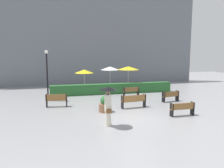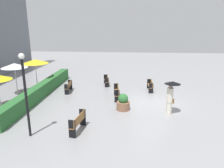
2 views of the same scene
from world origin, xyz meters
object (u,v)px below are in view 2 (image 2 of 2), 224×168
at_px(bench_near_right, 151,85).
at_px(bench_far_right, 107,80).
at_px(pedestrian_with_umbrella, 171,93).
at_px(patio_umbrella_white, 14,66).
at_px(bench_far_left, 78,121).
at_px(planter_pot, 123,103).
at_px(lamp_post, 25,88).
at_px(patio_umbrella_yellow_far, 35,61).
at_px(bench_back_row, 69,86).
at_px(bench_mid_center, 117,91).

bearing_deg(bench_near_right, bench_far_right, 70.17).
height_order(pedestrian_with_umbrella, patio_umbrella_white, patio_umbrella_white).
bearing_deg(bench_far_right, bench_far_left, 177.01).
bearing_deg(planter_pot, patio_umbrella_white, 74.01).
relative_size(lamp_post, patio_umbrella_yellow_far, 1.60).
xyz_separation_m(bench_far_right, patio_umbrella_yellow_far, (-1.63, 5.95, 1.91)).
xyz_separation_m(bench_back_row, bench_mid_center, (-1.26, -4.10, 0.05)).
xyz_separation_m(bench_far_left, patio_umbrella_white, (5.59, 6.35, 1.80)).
xyz_separation_m(bench_far_right, patio_umbrella_white, (-3.40, 6.82, 1.86)).
relative_size(pedestrian_with_umbrella, patio_umbrella_yellow_far, 0.82).
bearing_deg(patio_umbrella_yellow_far, bench_back_row, -103.60).
relative_size(bench_far_right, bench_mid_center, 0.82).
bearing_deg(planter_pot, bench_back_row, 53.13).
height_order(planter_pot, patio_umbrella_white, patio_umbrella_white).
xyz_separation_m(bench_far_right, bench_near_right, (-1.41, -3.90, -0.00)).
relative_size(bench_near_right, bench_mid_center, 0.84).
distance_m(bench_back_row, bench_far_left, 7.05).
bearing_deg(planter_pot, lamp_post, 130.19).
bearing_deg(bench_mid_center, bench_far_right, 18.36).
distance_m(bench_mid_center, lamp_post, 7.50).
bearing_deg(pedestrian_with_umbrella, bench_near_right, 8.59).
height_order(bench_far_left, pedestrian_with_umbrella, pedestrian_with_umbrella).
height_order(bench_back_row, bench_far_right, bench_back_row).
distance_m(bench_back_row, pedestrian_with_umbrella, 8.57).
relative_size(bench_mid_center, planter_pot, 1.72).
bearing_deg(patio_umbrella_yellow_far, patio_umbrella_white, 153.90).
relative_size(planter_pot, patio_umbrella_white, 0.43).
bearing_deg(bench_far_right, pedestrian_with_umbrella, -143.76).
xyz_separation_m(bench_mid_center, pedestrian_with_umbrella, (-2.71, -3.45, 0.81)).
bearing_deg(patio_umbrella_white, bench_near_right, -79.48).
xyz_separation_m(bench_far_right, pedestrian_with_umbrella, (-6.34, -4.65, 0.87)).
distance_m(pedestrian_with_umbrella, planter_pot, 3.08).
bearing_deg(bench_far_left, bench_near_right, -29.98).
distance_m(bench_far_right, patio_umbrella_white, 7.84).
xyz_separation_m(bench_back_row, bench_near_right, (0.96, -6.80, -0.02)).
xyz_separation_m(bench_near_right, planter_pot, (-4.44, 2.16, -0.02)).
distance_m(lamp_post, patio_umbrella_yellow_far, 8.64).
bearing_deg(bench_near_right, bench_mid_center, 129.43).
bearing_deg(bench_back_row, patio_umbrella_yellow_far, 76.40).
xyz_separation_m(bench_far_left, planter_pot, (3.14, -2.21, -0.08)).
bearing_deg(planter_pot, bench_near_right, -25.94).
xyz_separation_m(bench_back_row, bench_far_left, (-6.62, -2.43, 0.04)).
height_order(bench_far_right, bench_near_right, bench_far_right).
height_order(bench_far_right, bench_mid_center, bench_mid_center).
distance_m(bench_mid_center, planter_pot, 2.29).
bearing_deg(patio_umbrella_yellow_far, pedestrian_with_umbrella, -113.95).
relative_size(bench_back_row, planter_pot, 1.40).
xyz_separation_m(lamp_post, patio_umbrella_white, (6.27, 4.04, -0.17)).
relative_size(bench_near_right, bench_far_left, 1.02).
bearing_deg(bench_mid_center, pedestrian_with_umbrella, -128.24).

